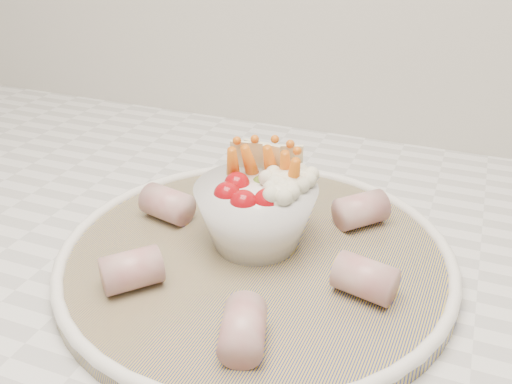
% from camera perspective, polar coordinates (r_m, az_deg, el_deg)
% --- Properties ---
extents(serving_platter, '(0.40, 0.40, 0.02)m').
position_cam_1_polar(serving_platter, '(0.56, -0.00, -6.41)').
color(serving_platter, navy).
rests_on(serving_platter, kitchen_counter).
extents(veggie_bowl, '(0.12, 0.12, 0.10)m').
position_cam_1_polar(veggie_bowl, '(0.55, 0.27, -1.64)').
color(veggie_bowl, white).
rests_on(veggie_bowl, serving_platter).
extents(cured_meat_rolls, '(0.28, 0.30, 0.03)m').
position_cam_1_polar(cured_meat_rolls, '(0.55, -0.00, -4.56)').
color(cured_meat_rolls, '#A64C4F').
rests_on(cured_meat_rolls, serving_platter).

